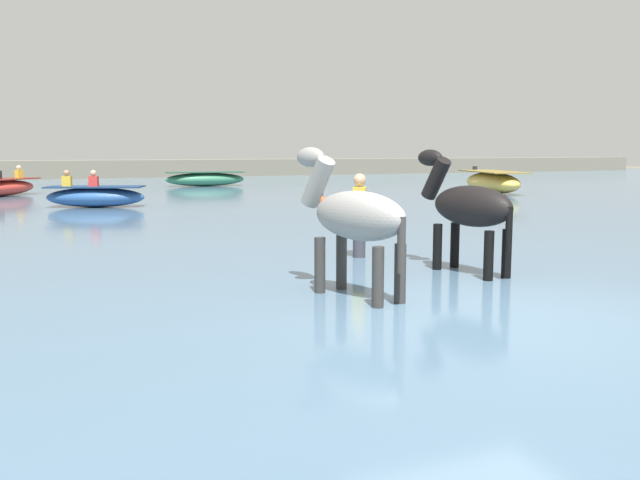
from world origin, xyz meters
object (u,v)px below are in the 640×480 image
object	(u,v)px
boat_mid_outer	(205,179)
boat_mid_channel	(95,196)
boat_distant_east	(492,182)
person_spectator_far	(359,222)
horse_lead_grey	(354,220)
horse_trailing_black	(468,209)
channel_buoy	(323,200)
boat_distant_west	(0,187)

from	to	relation	value
boat_mid_outer	boat_mid_channel	bearing A→B (deg)	-119.18
boat_distant_east	person_spectator_far	bearing A→B (deg)	-133.53
boat_mid_channel	boat_distant_east	xyz separation A→B (m)	(14.84, 0.79, 0.11)
horse_lead_grey	boat_mid_outer	world-z (taller)	horse_lead_grey
boat_distant_east	horse_trailing_black	bearing A→B (deg)	-127.72
horse_lead_grey	boat_mid_channel	size ratio (longest dim) A/B	0.66
boat_distant_east	channel_buoy	distance (m)	8.77
boat_distant_west	boat_distant_east	bearing A→B (deg)	-17.39
horse_lead_grey	boat_mid_channel	bearing A→B (deg)	97.05
boat_mid_outer	boat_distant_east	xyz separation A→B (m)	(9.16, -9.38, 0.10)
boat_mid_outer	channel_buoy	distance (m)	12.13
horse_lead_grey	person_spectator_far	world-z (taller)	horse_lead_grey
boat_mid_outer	boat_mid_channel	distance (m)	11.64
horse_lead_grey	boat_mid_outer	distance (m)	24.68
boat_distant_west	boat_distant_east	xyz separation A→B (m)	(17.65, -5.53, 0.11)
horse_lead_grey	person_spectator_far	distance (m)	2.95
boat_mid_outer	boat_mid_channel	world-z (taller)	boat_mid_channel
channel_buoy	horse_lead_grey	bearing A→B (deg)	-111.20
boat_distant_east	person_spectator_far	xyz separation A→B (m)	(-11.75, -12.37, 0.14)
horse_trailing_black	person_spectator_far	world-z (taller)	horse_trailing_black
horse_trailing_black	boat_distant_west	xyz separation A→B (m)	(-6.69, 19.70, -0.57)
boat_mid_outer	horse_lead_grey	bearing A→B (deg)	-99.14
boat_mid_outer	channel_buoy	size ratio (longest dim) A/B	5.77
channel_buoy	horse_trailing_black	bearing A→B (deg)	-102.96
horse_lead_grey	boat_distant_west	distance (m)	21.02
boat_distant_west	boat_mid_channel	bearing A→B (deg)	-66.00
boat_mid_outer	person_spectator_far	bearing A→B (deg)	-96.78
horse_trailing_black	boat_mid_outer	world-z (taller)	horse_trailing_black
horse_lead_grey	boat_distant_east	distance (m)	19.90
horse_trailing_black	channel_buoy	size ratio (longest dim) A/B	3.10
horse_trailing_black	boat_mid_channel	distance (m)	13.95
boat_distant_west	horse_trailing_black	bearing A→B (deg)	-71.26
boat_mid_channel	channel_buoy	world-z (taller)	boat_mid_channel
boat_mid_outer	boat_mid_channel	xyz separation A→B (m)	(-5.68, -10.16, -0.01)
boat_distant_east	person_spectator_far	size ratio (longest dim) A/B	2.69
horse_trailing_black	person_spectator_far	distance (m)	2.00
horse_trailing_black	boat_distant_west	world-z (taller)	horse_trailing_black
horse_trailing_black	boat_distant_east	bearing A→B (deg)	52.28
boat_distant_west	boat_mid_outer	bearing A→B (deg)	24.39
horse_lead_grey	boat_mid_channel	world-z (taller)	horse_lead_grey
boat_mid_channel	person_spectator_far	bearing A→B (deg)	-75.06
boat_distant_east	channel_buoy	xyz separation A→B (m)	(-8.33, -2.73, -0.28)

